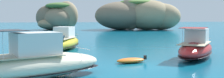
% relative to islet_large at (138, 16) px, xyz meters
% --- Properties ---
extents(ground_plane, '(400.00, 400.00, 0.00)m').
position_rel_islet_large_xyz_m(ground_plane, '(-19.54, -62.85, -4.40)').
color(ground_plane, '#0C5B7A').
extents(islet_large, '(30.74, 23.89, 9.76)m').
position_rel_islet_large_xyz_m(islet_large, '(0.00, 0.00, 0.00)').
color(islet_large, '#9E8966').
rests_on(islet_large, ground).
extents(islet_small, '(15.50, 12.43, 8.88)m').
position_rel_islet_large_xyz_m(islet_small, '(-24.49, 5.59, -0.66)').
color(islet_small, '#84755B').
rests_on(islet_small, ground).
extents(motorboat_yellow, '(5.96, 9.67, 2.74)m').
position_rel_islet_large_xyz_m(motorboat_yellow, '(-25.00, -49.70, -3.48)').
color(motorboat_yellow, yellow).
rests_on(motorboat_yellow, ground).
extents(motorboat_red, '(8.00, 9.18, 2.95)m').
position_rel_islet_large_xyz_m(motorboat_red, '(-12.74, -59.24, -3.46)').
color(motorboat_red, red).
rests_on(motorboat_red, ground).
extents(motorboat_cream, '(10.40, 6.63, 3.14)m').
position_rel_islet_large_xyz_m(motorboat_cream, '(-27.72, -65.87, -3.40)').
color(motorboat_cream, beige).
rests_on(motorboat_cream, ground).
extents(dinghy_tender, '(2.87, 1.58, 0.58)m').
position_rel_islet_large_xyz_m(dinghy_tender, '(-19.76, -61.01, -4.17)').
color(dinghy_tender, orange).
rests_on(dinghy_tender, ground).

